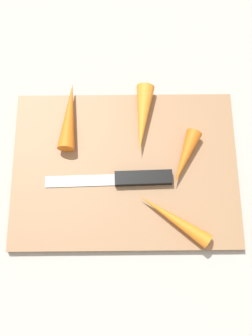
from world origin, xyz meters
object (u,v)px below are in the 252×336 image
at_px(carrot_short, 144,118).
at_px(carrot_long, 70,116).
at_px(knife, 136,178).
at_px(carrot_longest, 174,219).
at_px(cutting_board, 126,169).
at_px(carrot_shortest, 186,158).

height_order(carrot_short, carrot_long, carrot_short).
distance_m(knife, carrot_long, 0.15).
bearing_deg(knife, carrot_longest, 129.73).
xyz_separation_m(cutting_board, carrot_longest, (-0.07, 0.08, 0.02)).
bearing_deg(carrot_long, carrot_longest, -132.80).
bearing_deg(carrot_short, knife, -1.81).
bearing_deg(carrot_long, knife, -131.32).
bearing_deg(carrot_short, carrot_long, -86.81).
distance_m(cutting_board, carrot_shortest, 0.10).
height_order(carrot_short, carrot_longest, carrot_short).
relative_size(carrot_short, carrot_longest, 0.92).
bearing_deg(cutting_board, knife, 129.12).
bearing_deg(carrot_longest, carrot_short, -40.38).
distance_m(carrot_long, carrot_longest, 0.24).
relative_size(carrot_short, carrot_long, 0.98).
bearing_deg(carrot_longest, cutting_board, -14.39).
xyz_separation_m(cutting_board, knife, (-0.02, 0.02, 0.01)).
relative_size(knife, carrot_long, 1.74).
distance_m(carrot_short, carrot_shortest, 0.09).
bearing_deg(carrot_long, carrot_shortest, -108.21).
xyz_separation_m(knife, carrot_shortest, (-0.08, -0.03, 0.01)).
distance_m(carrot_short, carrot_longest, 0.17).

